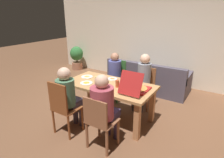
# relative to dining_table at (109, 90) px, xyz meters

# --- Properties ---
(ground_plane) EXTENTS (20.00, 20.00, 0.00)m
(ground_plane) POSITION_rel_dining_table_xyz_m (0.00, 0.00, -0.63)
(ground_plane) COLOR brown
(back_wall) EXTENTS (7.42, 0.12, 2.96)m
(back_wall) POSITION_rel_dining_table_xyz_m (0.00, 2.64, 0.85)
(back_wall) COLOR #EFE2CA
(back_wall) RESTS_ON ground
(dining_table) EXTENTS (1.76, 0.89, 0.75)m
(dining_table) POSITION_rel_dining_table_xyz_m (0.00, 0.00, 0.00)
(dining_table) COLOR tan
(dining_table) RESTS_ON ground
(chair_0) EXTENTS (0.43, 0.40, 1.00)m
(chair_0) POSITION_rel_dining_table_xyz_m (-0.37, -0.89, -0.07)
(chair_0) COLOR brown
(chair_0) RESTS_ON ground
(person_0) EXTENTS (0.32, 0.48, 1.23)m
(person_0) POSITION_rel_dining_table_xyz_m (-0.37, -0.74, 0.10)
(person_0) COLOR #3D3444
(person_0) RESTS_ON ground
(chair_1) EXTENTS (0.41, 0.42, 0.97)m
(chair_1) POSITION_rel_dining_table_xyz_m (-0.37, 0.89, -0.12)
(chair_1) COLOR #33692F
(chair_1) RESTS_ON ground
(person_1) EXTENTS (0.31, 0.52, 1.18)m
(person_1) POSITION_rel_dining_table_xyz_m (-0.37, 0.74, 0.07)
(person_1) COLOR #36353A
(person_1) RESTS_ON ground
(chair_2) EXTENTS (0.44, 0.39, 0.91)m
(chair_2) POSITION_rel_dining_table_xyz_m (0.38, -0.87, -0.13)
(chair_2) COLOR brown
(chair_2) RESTS_ON ground
(person_2) EXTENTS (0.36, 0.52, 1.23)m
(person_2) POSITION_rel_dining_table_xyz_m (0.38, -0.74, 0.10)
(person_2) COLOR #392D4C
(person_2) RESTS_ON ground
(chair_3) EXTENTS (0.42, 0.39, 0.90)m
(chair_3) POSITION_rel_dining_table_xyz_m (0.38, 0.89, -0.13)
(chair_3) COLOR brown
(chair_3) RESTS_ON ground
(person_3) EXTENTS (0.29, 0.46, 1.24)m
(person_3) POSITION_rel_dining_table_xyz_m (0.38, 0.75, 0.10)
(person_3) COLOR #303237
(person_3) RESTS_ON ground
(pizza_box_0) EXTENTS (0.41, 0.57, 0.40)m
(pizza_box_0) POSITION_rel_dining_table_xyz_m (0.58, -0.01, 0.17)
(pizza_box_0) COLOR #AE201F
(pizza_box_0) RESTS_ON dining_table
(plate_0) EXTENTS (0.25, 0.25, 0.03)m
(plate_0) POSITION_rel_dining_table_xyz_m (-0.63, 0.09, 0.13)
(plate_0) COLOR white
(plate_0) RESTS_ON dining_table
(plate_1) EXTENTS (0.21, 0.21, 0.03)m
(plate_1) POSITION_rel_dining_table_xyz_m (-0.10, 0.27, 0.13)
(plate_1) COLOR white
(plate_1) RESTS_ON dining_table
(plate_2) EXTENTS (0.22, 0.22, 0.01)m
(plate_2) POSITION_rel_dining_table_xyz_m (-0.06, -0.23, 0.13)
(plate_2) COLOR white
(plate_2) RESTS_ON dining_table
(plate_3) EXTENTS (0.24, 0.24, 0.03)m
(plate_3) POSITION_rel_dining_table_xyz_m (-0.41, -0.21, 0.13)
(plate_3) COLOR white
(plate_3) RESTS_ON dining_table
(drinking_glass_0) EXTENTS (0.07, 0.07, 0.14)m
(drinking_glass_0) POSITION_rel_dining_table_xyz_m (0.21, -0.05, 0.19)
(drinking_glass_0) COLOR #B24A29
(drinking_glass_0) RESTS_ON dining_table
(drinking_glass_1) EXTENTS (0.07, 0.07, 0.11)m
(drinking_glass_1) POSITION_rel_dining_table_xyz_m (-0.28, -0.03, 0.18)
(drinking_glass_1) COLOR #DEC766
(drinking_glass_1) RESTS_ON dining_table
(drinking_glass_2) EXTENTS (0.07, 0.07, 0.13)m
(drinking_glass_2) POSITION_rel_dining_table_xyz_m (0.16, -0.30, 0.18)
(drinking_glass_2) COLOR #E6C55F
(drinking_glass_2) RESTS_ON dining_table
(couch) EXTENTS (2.17, 0.91, 0.82)m
(couch) POSITION_rel_dining_table_xyz_m (0.07, 1.85, -0.35)
(couch) COLOR #4F4957
(couch) RESTS_ON ground
(potted_plant) EXTENTS (0.48, 0.48, 0.87)m
(potted_plant) POSITION_rel_dining_table_xyz_m (-2.93, 2.25, -0.14)
(potted_plant) COLOR #A86D52
(potted_plant) RESTS_ON ground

